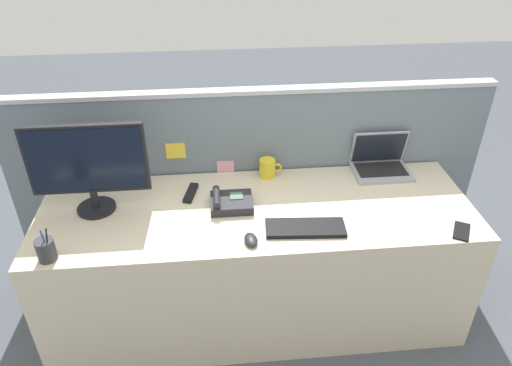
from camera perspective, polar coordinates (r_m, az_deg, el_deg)
name	(u,v)px	position (r m, az deg, el deg)	size (l,w,h in m)	color
ground_plane	(257,310)	(2.95, 0.10, -14.76)	(10.00, 10.00, 0.00)	#4C515B
desk	(257,263)	(2.69, 0.10, -9.42)	(2.21, 0.73, 0.74)	beige
cubicle_divider	(250,186)	(2.86, -0.69, -0.34)	(2.71, 0.08, 1.23)	slate
desktop_monitor	(87,164)	(2.45, -19.32, 2.17)	(0.57, 0.19, 0.47)	black
laptop	(380,162)	(2.83, 14.49, 2.47)	(0.32, 0.23, 0.22)	#9EA0A8
desk_phone	(230,202)	(2.45, -3.09, -2.27)	(0.21, 0.18, 0.08)	#232328
keyboard_main	(305,228)	(2.32, 5.86, -5.32)	(0.38, 0.14, 0.02)	black
computer_mouse_right_hand	(251,240)	(2.23, -0.61, -6.73)	(0.06, 0.10, 0.03)	#232328
pen_cup	(46,250)	(2.31, -23.61, -7.25)	(0.08, 0.08, 0.17)	#333338
cell_phone_black_slab	(462,231)	(2.50, 23.15, -5.26)	(0.07, 0.14, 0.01)	black
tv_remote	(191,193)	(2.57, -7.73, -1.17)	(0.04, 0.17, 0.02)	black
coffee_mug	(268,168)	(2.68, 1.39, 1.77)	(0.13, 0.09, 0.10)	yellow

